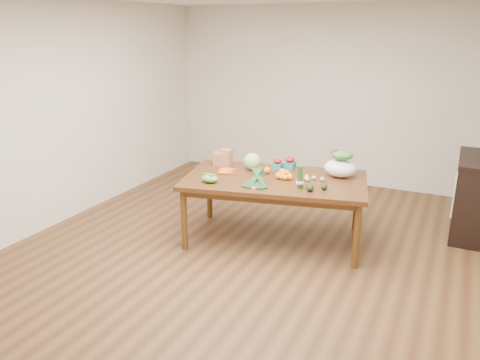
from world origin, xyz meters
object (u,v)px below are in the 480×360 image
at_px(dining_table, 274,209).
at_px(cabinet, 478,197).
at_px(paper_bag, 222,157).
at_px(salad_bag, 340,165).
at_px(mandarin_cluster, 284,174).
at_px(asparagus_bundle, 300,177).
at_px(kale_bunch, 256,179).
at_px(cabbage, 252,162).

distance_m(dining_table, cabinet, 2.40).
height_order(cabinet, paper_bag, paper_bag).
relative_size(cabinet, salad_bag, 2.84).
bearing_deg(mandarin_cluster, dining_table, -167.90).
xyz_separation_m(mandarin_cluster, asparagus_bundle, (0.26, -0.24, 0.08)).
height_order(asparagus_bundle, salad_bag, salad_bag).
height_order(mandarin_cluster, kale_bunch, kale_bunch).
xyz_separation_m(cabbage, salad_bag, (1.00, 0.18, 0.04)).
xyz_separation_m(dining_table, cabinet, (2.09, 1.17, 0.10)).
bearing_deg(cabbage, mandarin_cluster, -19.20).
height_order(paper_bag, salad_bag, salad_bag).
relative_size(paper_bag, mandarin_cluster, 1.50).
distance_m(paper_bag, salad_bag, 1.43).
bearing_deg(kale_bunch, cabinet, 22.87).
xyz_separation_m(cabinet, cabbage, (-2.45, -0.99, 0.38)).
bearing_deg(cabinet, paper_bag, -161.44).
height_order(paper_bag, asparagus_bundle, asparagus_bundle).
relative_size(kale_bunch, asparagus_bundle, 1.60).
xyz_separation_m(cabinet, asparagus_bundle, (-1.73, -1.39, 0.40)).
bearing_deg(salad_bag, paper_bag, -173.97).
xyz_separation_m(cabbage, asparagus_bundle, (0.73, -0.40, 0.02)).
distance_m(asparagus_bundle, salad_bag, 0.64).
bearing_deg(paper_bag, salad_bag, 6.03).
bearing_deg(kale_bunch, dining_table, 64.84).
bearing_deg(salad_bag, dining_table, -150.47).
xyz_separation_m(paper_bag, mandarin_cluster, (0.88, -0.19, -0.05)).
distance_m(cabinet, cabbage, 2.67).
xyz_separation_m(cabbage, kale_bunch, (0.28, -0.54, -0.02)).
xyz_separation_m(kale_bunch, salad_bag, (0.72, 0.71, 0.06)).
bearing_deg(dining_table, salad_bag, 17.23).
bearing_deg(cabbage, asparagus_bundle, -28.85).
distance_m(cabbage, mandarin_cluster, 0.49).
distance_m(dining_table, kale_bunch, 0.58).
bearing_deg(cabinet, asparagus_bundle, -141.11).
bearing_deg(paper_bag, cabbage, -4.02).
relative_size(cabinet, mandarin_cluster, 5.67).
bearing_deg(salad_bag, asparagus_bundle, -115.49).
relative_size(kale_bunch, salad_bag, 1.11).
bearing_deg(asparagus_bundle, kale_bunch, -175.21).
distance_m(cabbage, kale_bunch, 0.61).
distance_m(paper_bag, mandarin_cluster, 0.90).
relative_size(paper_bag, kale_bunch, 0.67).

